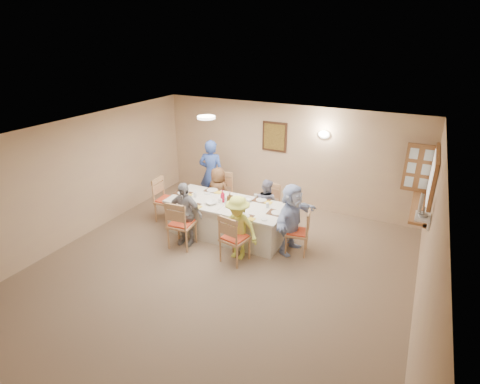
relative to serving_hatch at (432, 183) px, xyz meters
The scene contains 49 objects.
ground 4.28m from the serving_hatch, 143.22° to the right, with size 7.00×7.00×0.00m, color #74604B.
room_walls 4.01m from the serving_hatch, 143.22° to the right, with size 7.00×7.00×7.00m.
wall_picture 3.67m from the serving_hatch, 163.15° to the left, with size 0.62×0.05×0.72m.
wall_sconce 2.56m from the serving_hatch, 155.76° to the left, with size 0.26×0.09×0.18m, color white.
ceiling_light 4.41m from the serving_hatch, 167.93° to the right, with size 0.36×0.36×0.05m, color white.
serving_hatch is the anchor object (origin of this frame).
hatch_sill 0.54m from the serving_hatch, behind, with size 0.30×1.50×0.05m, color brown.
shutter_door 0.80m from the serving_hatch, 108.89° to the left, with size 0.55×0.04×1.00m, color brown.
fan_shelf 1.36m from the serving_hatch, 93.39° to the right, with size 0.22×0.36×0.03m, color white.
desk_fan 1.36m from the serving_hatch, 94.66° to the right, with size 0.30×0.30×0.28m, color #A5A5A8, non-canonical shape.
dining_table 4.01m from the serving_hatch, 164.68° to the right, with size 2.52×1.06×0.76m, color silver.
chair_back_left 4.43m from the serving_hatch, behind, with size 0.49×0.49×1.02m, color tan, non-canonical shape.
chair_back_right 3.28m from the serving_hatch, behind, with size 0.46×0.46×0.95m, color tan, non-canonical shape.
chair_front_left 4.78m from the serving_hatch, 157.15° to the right, with size 0.49×0.49×1.03m, color tan, non-canonical shape.
chair_front_right 3.74m from the serving_hatch, 149.71° to the right, with size 0.48×0.48×1.00m, color tan, non-canonical shape.
chair_left_end 5.45m from the serving_hatch, 169.07° to the right, with size 0.49×0.49×1.02m, color tan, non-canonical shape.
chair_right_end 2.60m from the serving_hatch, 154.80° to the right, with size 0.44×0.44×0.92m, color tan, non-canonical shape.
diner_back_left 4.41m from the serving_hatch, behind, with size 0.63×0.44×1.22m, color brown.
diner_back_right 3.26m from the serving_hatch, behind, with size 0.61×0.51×1.14m, color gray.
diner_front_left 4.70m from the serving_hatch, 158.52° to the right, with size 0.80×0.38×1.34m, color #96959B.
diner_front_right 3.64m from the serving_hatch, 151.39° to the right, with size 0.85×0.52×1.28m, color #E6F257.
diner_right_end 2.63m from the serving_hatch, 156.07° to the right, with size 0.67×1.37×1.42m, color #C3D5FF.
caregiver 4.80m from the serving_hatch, behind, with size 0.69×0.52×1.70m, color #3552AB.
placemat_fl 4.60m from the serving_hatch, 161.57° to the right, with size 0.35×0.26×0.01m, color #472B19.
plate_fl 4.60m from the serving_hatch, 161.57° to the right, with size 0.23×0.23×0.01m, color white.
napkin_fl 4.45m from the serving_hatch, 160.21° to the right, with size 0.14×0.14×0.01m, color yellow.
placemat_fr 3.50m from the serving_hatch, 155.21° to the right, with size 0.36×0.26×0.01m, color #472B19.
plate_fr 3.50m from the serving_hatch, 155.21° to the right, with size 0.22×0.22×0.01m, color white.
napkin_fr 3.36m from the serving_hatch, 153.10° to the right, with size 0.13×0.13×0.01m, color yellow.
placemat_bl 4.41m from the serving_hatch, behind, with size 0.34×0.25×0.01m, color #472B19.
plate_bl 4.41m from the serving_hatch, behind, with size 0.25×0.25×0.02m, color white.
napkin_bl 4.24m from the serving_hatch, behind, with size 0.14×0.14×0.01m, color yellow.
placemat_br 3.25m from the serving_hatch, 169.15° to the right, with size 0.35×0.26×0.01m, color #472B19.
plate_br 3.25m from the serving_hatch, 169.15° to the right, with size 0.23×0.23×0.01m, color white.
napkin_br 3.09m from the serving_hatch, 167.56° to the right, with size 0.15×0.15×0.01m, color yellow.
placemat_le 4.97m from the serving_hatch, 168.07° to the right, with size 0.37×0.27×0.01m, color #472B19.
plate_le 4.97m from the serving_hatch, 168.07° to the right, with size 0.24×0.24×0.01m, color white.
napkin_le 4.81m from the serving_hatch, 167.03° to the right, with size 0.14×0.14×0.01m, color yellow.
placemat_re 2.88m from the serving_hatch, 158.57° to the right, with size 0.38×0.28×0.01m, color #472B19.
plate_re 2.87m from the serving_hatch, 158.57° to the right, with size 0.23×0.23×0.01m, color white.
napkin_re 2.73m from the serving_hatch, 156.13° to the right, with size 0.14×0.14×0.01m, color yellow.
teacup_a 4.78m from the serving_hatch, 163.97° to the right, with size 0.16×0.16×0.10m, color white.
teacup_b 3.39m from the serving_hatch, behind, with size 0.10×0.10×0.08m, color white.
bowl_a 4.21m from the serving_hatch, 162.81° to the right, with size 0.30×0.30×0.06m, color white.
bowl_b 3.51m from the serving_hatch, 167.51° to the right, with size 0.24×0.24×0.06m, color white.
condiment_ketchup 3.98m from the serving_hatch, 164.96° to the right, with size 0.11×0.11×0.26m, color red.
condiment_brown 3.84m from the serving_hatch, 165.18° to the right, with size 0.10×0.11×0.22m, color #553716.
condiment_malt 3.77m from the serving_hatch, 163.70° to the right, with size 0.16×0.16×0.16m, color #553716.
drinking_glass 4.04m from the serving_hatch, 165.95° to the right, with size 0.07×0.07×0.10m, color silver.
Camera 1 is at (2.92, -4.82, 4.01)m, focal length 28.00 mm.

